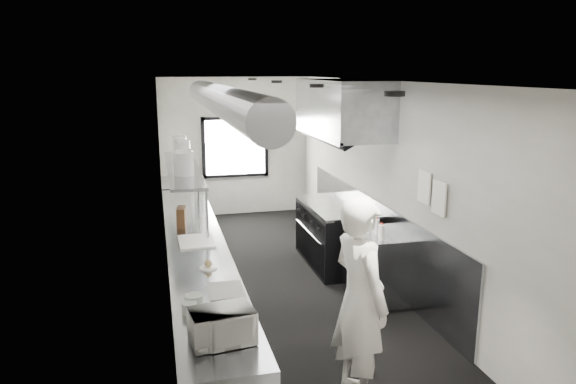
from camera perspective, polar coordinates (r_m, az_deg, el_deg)
floor at (r=7.52m, az=-0.91°, el=-10.10°), size 3.00×8.00×0.01m
ceiling at (r=6.92m, az=-1.00°, el=11.75°), size 3.00×8.00×0.01m
wall_back at (r=10.96m, az=-5.67°, el=4.80°), size 3.00×0.02×2.80m
wall_front at (r=3.51m, az=14.31°, el=-13.63°), size 3.00×0.02×2.80m
wall_left at (r=6.92m, az=-13.15°, el=-0.30°), size 0.02×8.00×2.80m
wall_right at (r=7.56m, az=10.19°, el=0.96°), size 0.02×8.00×2.80m
wall_cladding at (r=8.03m, az=8.95°, el=-4.55°), size 0.03×5.50×1.10m
hvac_duct at (r=7.20m, az=-7.23°, el=9.71°), size 0.40×6.40×0.40m
service_window at (r=10.93m, az=-5.64°, el=4.78°), size 1.36×0.05×1.25m
exhaust_hood at (r=7.92m, az=5.71°, el=8.88°), size 0.81×2.20×0.88m
prep_counter at (r=6.74m, az=-9.64°, el=-8.98°), size 0.70×6.00×0.90m
pass_shelf at (r=7.88m, az=-11.09°, el=2.41°), size 0.45×3.00×0.68m
range at (r=8.26m, az=5.02°, el=-4.53°), size 0.88×1.60×0.94m
bottle_station at (r=7.07m, az=9.58°, el=-7.89°), size 0.65×0.80×0.90m
far_work_table at (r=10.26m, az=-11.26°, el=-1.36°), size 0.70×1.20×0.90m
notice_sheet_a at (r=6.45m, az=14.33°, el=0.51°), size 0.02×0.28×0.38m
notice_sheet_b at (r=6.17m, az=15.82°, el=-0.63°), size 0.02×0.28×0.38m
line_cook at (r=4.86m, az=7.66°, el=-11.37°), size 0.59×0.78×1.91m
microwave at (r=4.24m, az=-7.07°, el=-14.00°), size 0.49×0.40×0.27m
deli_tub_a at (r=4.77m, az=-10.45°, el=-12.06°), size 0.18×0.18×0.10m
deli_tub_b at (r=4.87m, az=-10.02°, el=-11.38°), size 0.17×0.17×0.11m
newspaper at (r=5.18m, az=-6.65°, el=-10.35°), size 0.34×0.42×0.01m
small_plate at (r=5.73m, az=-8.50°, el=-8.04°), size 0.20×0.20×0.01m
pastry at (r=5.71m, az=-8.51°, el=-7.59°), size 0.08×0.08×0.08m
cutting_board at (r=6.61m, az=-9.74°, el=-5.19°), size 0.43×0.57×0.02m
knife_block at (r=7.23m, az=-11.31°, el=-2.64°), size 0.14×0.26×0.26m
plate_stack_a at (r=7.23m, az=-11.05°, el=2.98°), size 0.31×0.31×0.31m
plate_stack_b at (r=7.52m, az=-11.00°, el=3.32°), size 0.29×0.29×0.29m
plate_stack_c at (r=8.17m, az=-11.23°, el=4.24°), size 0.31×0.31×0.34m
plate_stack_d at (r=8.61m, az=-11.53°, el=4.70°), size 0.30×0.30×0.35m
squeeze_bottle_a at (r=6.65m, az=10.00°, el=-4.29°), size 0.08×0.08×0.19m
squeeze_bottle_b at (r=6.73m, az=9.86°, el=-4.15°), size 0.07×0.07×0.17m
squeeze_bottle_c at (r=6.87m, az=9.43°, el=-3.68°), size 0.08×0.08×0.20m
squeeze_bottle_d at (r=6.98m, az=9.14°, el=-3.52°), size 0.07×0.07×0.17m
squeeze_bottle_e at (r=7.12m, az=8.70°, el=-3.21°), size 0.07×0.07×0.16m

